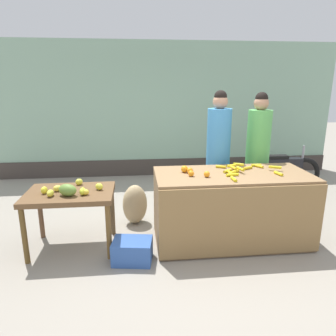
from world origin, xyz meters
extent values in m
plane|color=gray|center=(0.00, 0.00, 0.00)|extent=(24.00, 24.00, 0.00)
cube|color=#8CB299|center=(0.00, 3.19, 1.42)|extent=(7.49, 0.20, 2.85)
cube|color=#3F3833|center=(0.00, 3.08, 0.18)|extent=(7.49, 0.04, 0.36)
cube|color=olive|center=(0.54, 0.00, 0.45)|extent=(1.93, 0.88, 0.90)
cube|color=olive|center=(0.54, -0.45, 0.45)|extent=(1.93, 0.03, 0.84)
cube|color=brown|center=(-1.45, 0.00, 0.70)|extent=(1.03, 0.72, 0.06)
cylinder|color=brown|center=(-1.91, -0.31, 0.34)|extent=(0.06, 0.06, 0.67)
cylinder|color=brown|center=(-0.99, -0.31, 0.34)|extent=(0.06, 0.06, 0.67)
cylinder|color=brown|center=(-1.91, 0.31, 0.34)|extent=(0.06, 0.06, 0.67)
cylinder|color=brown|center=(-0.99, 0.31, 0.34)|extent=(0.06, 0.06, 0.67)
cylinder|color=yellow|center=(0.56, 0.00, 0.92)|extent=(0.15, 0.12, 0.04)
cylinder|color=yellow|center=(0.49, -0.12, 0.92)|extent=(0.16, 0.06, 0.04)
cylinder|color=gold|center=(0.46, 0.26, 0.92)|extent=(0.13, 0.09, 0.04)
cylinder|color=gold|center=(0.97, 0.23, 0.92)|extent=(0.10, 0.13, 0.04)
cylinder|color=gold|center=(0.49, 0.05, 0.92)|extent=(0.13, 0.12, 0.04)
cylinder|color=yellow|center=(0.46, -0.29, 0.92)|extent=(0.04, 0.14, 0.04)
cylinder|color=gold|center=(0.79, 0.16, 0.92)|extent=(0.14, 0.09, 0.04)
cylinder|color=gold|center=(0.61, 0.16, 0.92)|extent=(0.04, 0.15, 0.04)
cylinder|color=yellow|center=(0.49, -0.04, 0.92)|extent=(0.04, 0.13, 0.04)
cylinder|color=gold|center=(0.96, 0.29, 0.92)|extent=(0.13, 0.04, 0.04)
cylinder|color=yellow|center=(1.07, -0.13, 0.92)|extent=(0.07, 0.14, 0.04)
cylinder|color=yellow|center=(0.58, 0.18, 0.95)|extent=(0.13, 0.07, 0.04)
cylinder|color=gold|center=(1.11, 0.05, 0.95)|extent=(0.16, 0.10, 0.04)
cylinder|color=gold|center=(0.57, 0.08, 0.95)|extent=(0.06, 0.13, 0.04)
cylinder|color=gold|center=(0.69, 0.24, 0.95)|extent=(0.13, 0.11, 0.04)
cylinder|color=gold|center=(0.64, 0.02, 0.95)|extent=(0.07, 0.15, 0.04)
sphere|color=orange|center=(0.18, -0.13, 0.94)|extent=(0.07, 0.07, 0.07)
sphere|color=orange|center=(-0.05, 0.10, 0.94)|extent=(0.09, 0.09, 0.09)
sphere|color=orange|center=(0.01, 0.05, 0.94)|extent=(0.08, 0.08, 0.08)
sphere|color=orange|center=(0.00, -0.07, 0.94)|extent=(0.07, 0.07, 0.07)
ellipsoid|color=#D2D63D|center=(-1.38, 0.25, 0.77)|extent=(0.12, 0.11, 0.08)
ellipsoid|color=yellow|center=(-1.10, 0.03, 0.77)|extent=(0.12, 0.12, 0.08)
ellipsoid|color=yellow|center=(-1.28, -0.13, 0.78)|extent=(0.07, 0.12, 0.09)
ellipsoid|color=yellow|center=(-1.25, -0.13, 0.77)|extent=(0.12, 0.10, 0.07)
ellipsoid|color=yellow|center=(-1.63, -0.14, 0.77)|extent=(0.08, 0.12, 0.08)
ellipsoid|color=yellow|center=(-1.73, -0.04, 0.78)|extent=(0.09, 0.11, 0.09)
ellipsoid|color=#E3D047|center=(-1.60, 0.03, 0.77)|extent=(0.13, 0.12, 0.07)
ellipsoid|color=olive|center=(-1.44, -0.14, 0.80)|extent=(0.26, 0.22, 0.14)
cylinder|color=#33333D|center=(0.53, 0.69, 0.37)|extent=(0.29, 0.29, 0.74)
cylinder|color=#3F8CCC|center=(0.53, 0.69, 1.19)|extent=(0.34, 0.34, 0.90)
sphere|color=tan|center=(0.53, 0.69, 1.74)|extent=(0.21, 0.21, 0.21)
sphere|color=black|center=(0.53, 0.69, 1.80)|extent=(0.18, 0.18, 0.18)
cylinder|color=#33333D|center=(1.14, 0.71, 0.36)|extent=(0.29, 0.29, 0.73)
cylinder|color=#59B259|center=(1.14, 0.71, 1.17)|extent=(0.34, 0.34, 0.89)
sphere|color=tan|center=(1.14, 0.71, 1.71)|extent=(0.21, 0.21, 0.21)
sphere|color=black|center=(1.14, 0.71, 1.78)|extent=(0.18, 0.18, 0.18)
torus|color=black|center=(2.49, 1.72, 0.33)|extent=(0.65, 0.09, 0.65)
torus|color=black|center=(1.54, 1.72, 0.33)|extent=(0.65, 0.09, 0.65)
cube|color=black|center=(2.02, 1.72, 0.51)|extent=(0.80, 0.18, 0.28)
cube|color=black|center=(1.92, 1.72, 0.67)|extent=(0.44, 0.16, 0.08)
cylinder|color=gray|center=(2.44, 1.72, 0.68)|extent=(0.04, 0.04, 0.40)
cube|color=#3359A5|center=(-0.72, -0.40, 0.13)|extent=(0.48, 0.38, 0.26)
ellipsoid|color=tan|center=(-0.69, 0.62, 0.29)|extent=(0.44, 0.41, 0.58)
camera|label=1|loc=(-0.65, -3.56, 1.96)|focal=32.87mm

